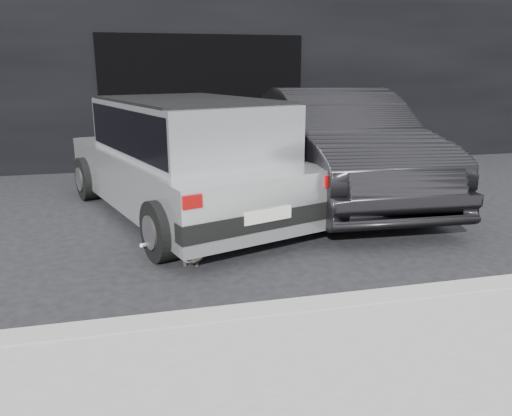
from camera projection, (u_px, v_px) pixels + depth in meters
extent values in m
plane|color=black|center=(170.00, 229.00, 6.32)|extent=(80.00, 80.00, 0.00)
cube|color=black|center=(190.00, 44.00, 11.49)|extent=(34.00, 4.00, 5.00)
cube|color=black|center=(204.00, 103.00, 9.93)|extent=(4.00, 0.10, 2.60)
cube|color=gray|center=(316.00, 309.00, 4.10)|extent=(18.00, 0.25, 0.12)
cube|color=gray|center=(385.00, 401.00, 2.98)|extent=(18.00, 2.20, 0.11)
cube|color=silver|center=(183.00, 175.00, 6.89)|extent=(3.17, 4.67, 0.68)
cube|color=silver|center=(187.00, 128.00, 6.53)|extent=(2.50, 3.24, 0.68)
cube|color=black|center=(187.00, 128.00, 6.53)|extent=(2.48, 3.14, 0.55)
cube|color=black|center=(263.00, 219.00, 5.23)|extent=(1.89, 0.78, 0.20)
cube|color=black|center=(134.00, 160.00, 8.60)|extent=(1.89, 0.78, 0.20)
cube|color=silver|center=(268.00, 215.00, 5.14)|extent=(0.55, 0.20, 0.13)
cube|color=#8C0707|center=(192.00, 202.00, 4.64)|extent=(0.20, 0.09, 0.13)
cube|color=#8C0707|center=(332.00, 181.00, 5.50)|extent=(0.20, 0.09, 0.13)
cube|color=black|center=(186.00, 100.00, 6.43)|extent=(2.41, 2.97, 0.03)
cylinder|color=black|center=(161.00, 231.00, 5.21)|extent=(0.44, 0.70, 0.66)
cylinder|color=slate|center=(149.00, 233.00, 5.15)|extent=(0.14, 0.35, 0.36)
cylinder|color=black|center=(304.00, 206.00, 6.17)|extent=(0.44, 0.70, 0.66)
cylinder|color=slate|center=(312.00, 204.00, 6.23)|extent=(0.14, 0.35, 0.36)
cylinder|color=black|center=(88.00, 178.00, 7.68)|extent=(0.44, 0.70, 0.66)
cylinder|color=slate|center=(79.00, 179.00, 7.61)|extent=(0.14, 0.35, 0.36)
cylinder|color=black|center=(198.00, 166.00, 8.63)|extent=(0.44, 0.70, 0.66)
cylinder|color=slate|center=(205.00, 166.00, 8.70)|extent=(0.14, 0.35, 0.36)
imported|color=black|center=(336.00, 144.00, 7.75)|extent=(2.02, 5.15, 1.67)
ellipsoid|color=beige|center=(194.00, 251.00, 5.26)|extent=(0.41, 0.55, 0.19)
ellipsoid|color=beige|center=(191.00, 253.00, 5.13)|extent=(0.28, 0.28, 0.18)
ellipsoid|color=black|center=(188.00, 255.00, 5.00)|extent=(0.18, 0.17, 0.13)
sphere|color=black|center=(186.00, 258.00, 4.95)|extent=(0.06, 0.06, 0.06)
cone|color=black|center=(191.00, 249.00, 4.99)|extent=(0.06, 0.07, 0.07)
cone|color=black|center=(184.00, 249.00, 5.00)|extent=(0.06, 0.07, 0.07)
cylinder|color=black|center=(197.00, 263.00, 5.13)|extent=(0.04, 0.04, 0.06)
cylinder|color=black|center=(185.00, 263.00, 5.15)|extent=(0.04, 0.04, 0.06)
cylinder|color=black|center=(204.00, 253.00, 5.41)|extent=(0.04, 0.04, 0.06)
cylinder|color=black|center=(192.00, 253.00, 5.43)|extent=(0.04, 0.04, 0.06)
cylinder|color=black|center=(201.00, 245.00, 5.52)|extent=(0.04, 0.27, 0.08)
ellipsoid|color=silver|center=(176.00, 233.00, 5.60)|extent=(0.64, 0.51, 0.25)
ellipsoid|color=silver|center=(187.00, 228.00, 5.68)|extent=(0.33, 0.33, 0.21)
ellipsoid|color=silver|center=(198.00, 219.00, 5.75)|extent=(0.20, 0.21, 0.15)
sphere|color=silver|center=(203.00, 218.00, 5.79)|extent=(0.07, 0.07, 0.07)
cone|color=silver|center=(195.00, 213.00, 5.75)|extent=(0.08, 0.08, 0.08)
cone|color=silver|center=(199.00, 214.00, 5.69)|extent=(0.08, 0.08, 0.08)
cylinder|color=silver|center=(186.00, 238.00, 5.79)|extent=(0.05, 0.05, 0.14)
cylinder|color=silver|center=(193.00, 241.00, 5.68)|extent=(0.05, 0.05, 0.14)
cylinder|color=silver|center=(160.00, 244.00, 5.58)|extent=(0.05, 0.05, 0.14)
cylinder|color=silver|center=(167.00, 247.00, 5.47)|extent=(0.05, 0.05, 0.14)
cylinder|color=silver|center=(151.00, 244.00, 5.42)|extent=(0.25, 0.26, 0.10)
ellipsoid|color=gray|center=(169.00, 233.00, 5.51)|extent=(0.26, 0.23, 0.10)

